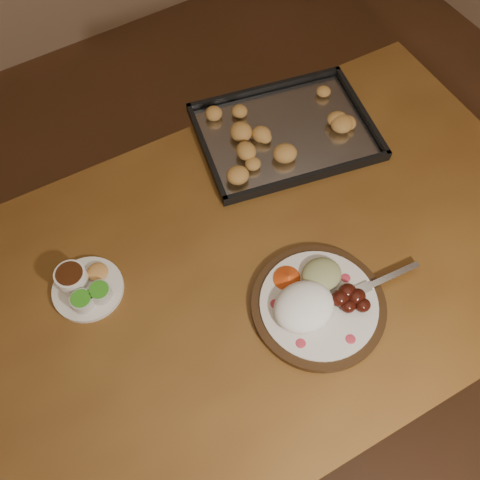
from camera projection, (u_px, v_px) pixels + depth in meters
ground at (256, 406)px, 1.80m from camera, size 4.00×4.00×0.00m
dining_table at (255, 283)px, 1.31m from camera, size 1.54×0.96×0.75m
dinner_plate at (316, 302)px, 1.16m from camera, size 0.39×0.30×0.07m
condiment_saucer at (85, 286)px, 1.18m from camera, size 0.16×0.16×0.05m
baking_tray at (285, 131)px, 1.41m from camera, size 0.51×0.42×0.05m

